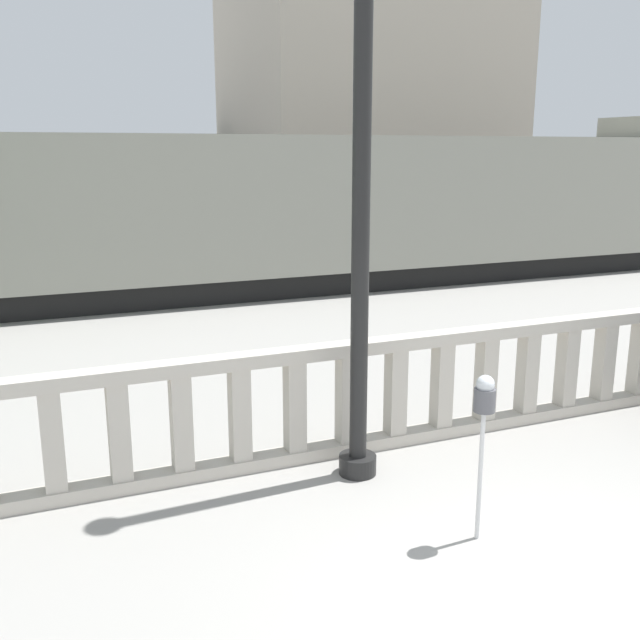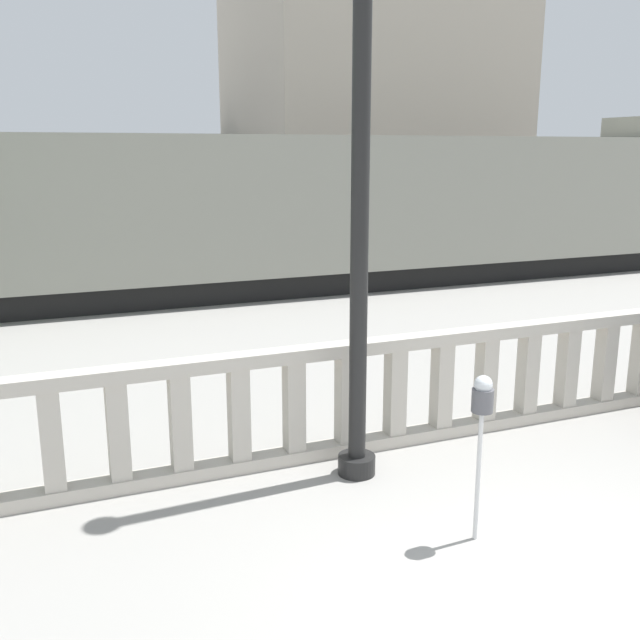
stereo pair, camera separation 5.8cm
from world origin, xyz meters
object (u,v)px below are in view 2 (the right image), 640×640
object	(u,v)px
parking_meter	(482,408)
train_near	(296,210)
lamppost	(360,179)
train_far	(33,184)

from	to	relation	value
parking_meter	train_near	distance (m)	11.62
lamppost	parking_meter	bearing A→B (deg)	-75.12
parking_meter	train_far	size ratio (longest dim) A/B	0.07
lamppost	train_far	world-z (taller)	lamppost
parking_meter	lamppost	bearing A→B (deg)	104.88
lamppost	train_far	distance (m)	22.78
parking_meter	train_near	bearing A→B (deg)	77.48
lamppost	train_far	size ratio (longest dim) A/B	0.27
lamppost	train_far	bearing A→B (deg)	96.83
train_near	train_far	bearing A→B (deg)	113.73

